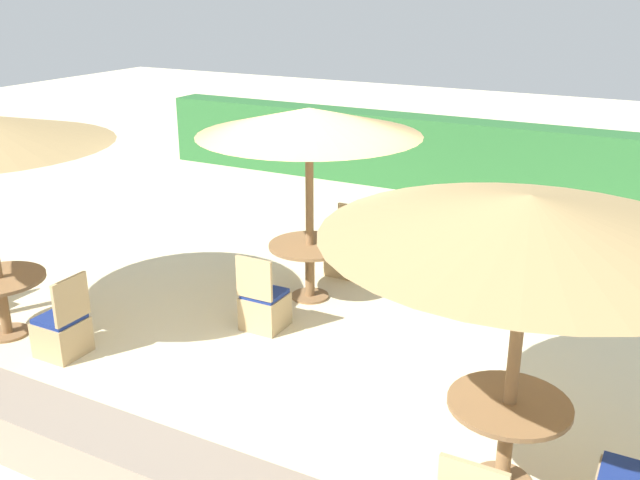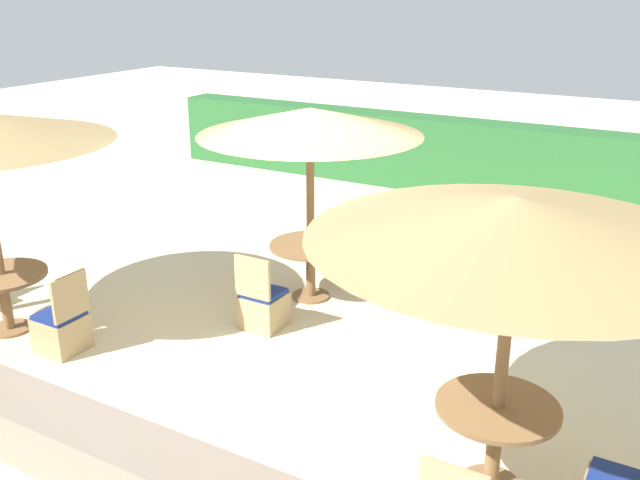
{
  "view_description": "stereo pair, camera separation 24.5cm",
  "coord_description": "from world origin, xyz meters",
  "px_view_note": "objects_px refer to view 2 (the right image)",
  "views": [
    {
      "loc": [
        3.77,
        -6.47,
        3.81
      ],
      "look_at": [
        0.0,
        0.6,
        0.9
      ],
      "focal_mm": 40.0,
      "sensor_mm": 36.0,
      "label": 1
    },
    {
      "loc": [
        3.98,
        -6.35,
        3.81
      ],
      "look_at": [
        0.0,
        0.6,
        0.9
      ],
      "focal_mm": 40.0,
      "sensor_mm": 36.0,
      "label": 2
    }
  ],
  "objects_px": {
    "parasol_front_right": "(516,220)",
    "patio_chair_front_left_east": "(62,329)",
    "patio_chair_center_north": "(349,255)",
    "parasol_center": "(310,122)",
    "round_table_front_left": "(3,287)",
    "patio_chair_center_south": "(263,306)",
    "round_table_center": "(311,256)",
    "round_table_front_right": "(496,425)"
  },
  "relations": [
    {
      "from": "round_table_front_left",
      "to": "patio_chair_center_north",
      "type": "distance_m",
      "value": 4.38
    },
    {
      "from": "parasol_center",
      "to": "parasol_front_right",
      "type": "xyz_separation_m",
      "value": [
        3.1,
        -2.43,
        -0.0
      ]
    },
    {
      "from": "patio_chair_center_south",
      "to": "round_table_front_right",
      "type": "height_order",
      "value": "patio_chair_center_south"
    },
    {
      "from": "round_table_front_left",
      "to": "round_table_front_right",
      "type": "xyz_separation_m",
      "value": [
        5.68,
        0.1,
        0.03
      ]
    },
    {
      "from": "patio_chair_front_left_east",
      "to": "patio_chair_center_north",
      "type": "bearing_deg",
      "value": -25.71
    },
    {
      "from": "patio_chair_front_left_east",
      "to": "patio_chair_center_north",
      "type": "distance_m",
      "value": 3.89
    },
    {
      "from": "patio_chair_center_north",
      "to": "parasol_front_right",
      "type": "distance_m",
      "value": 4.97
    },
    {
      "from": "round_table_center",
      "to": "parasol_front_right",
      "type": "distance_m",
      "value": 4.29
    },
    {
      "from": "patio_chair_front_left_east",
      "to": "patio_chair_center_north",
      "type": "xyz_separation_m",
      "value": [
        1.69,
        3.51,
        0.0
      ]
    },
    {
      "from": "patio_chair_front_left_east",
      "to": "patio_chair_center_south",
      "type": "height_order",
      "value": "same"
    },
    {
      "from": "round_table_center",
      "to": "parasol_front_right",
      "type": "relative_size",
      "value": 0.34
    },
    {
      "from": "patio_chair_center_south",
      "to": "patio_chair_front_left_east",
      "type": "bearing_deg",
      "value": -135.31
    },
    {
      "from": "parasol_center",
      "to": "round_table_front_right",
      "type": "relative_size",
      "value": 2.81
    },
    {
      "from": "patio_chair_front_left_east",
      "to": "parasol_center",
      "type": "distance_m",
      "value": 3.63
    },
    {
      "from": "round_table_front_left",
      "to": "round_table_front_right",
      "type": "relative_size",
      "value": 1.05
    },
    {
      "from": "patio_chair_center_south",
      "to": "round_table_front_right",
      "type": "distance_m",
      "value": 3.48
    },
    {
      "from": "patio_chair_front_left_east",
      "to": "parasol_front_right",
      "type": "distance_m",
      "value": 5.14
    },
    {
      "from": "parasol_center",
      "to": "patio_chair_center_north",
      "type": "bearing_deg",
      "value": 86.75
    },
    {
      "from": "patio_chair_front_left_east",
      "to": "parasol_front_right",
      "type": "height_order",
      "value": "parasol_front_right"
    },
    {
      "from": "parasol_center",
      "to": "parasol_front_right",
      "type": "relative_size",
      "value": 0.9
    },
    {
      "from": "round_table_front_right",
      "to": "round_table_center",
      "type": "bearing_deg",
      "value": 141.93
    },
    {
      "from": "round_table_center",
      "to": "round_table_front_right",
      "type": "distance_m",
      "value": 3.94
    },
    {
      "from": "round_table_center",
      "to": "patio_chair_center_north",
      "type": "height_order",
      "value": "patio_chair_center_north"
    },
    {
      "from": "round_table_front_left",
      "to": "parasol_center",
      "type": "relative_size",
      "value": 0.37
    },
    {
      "from": "patio_chair_center_south",
      "to": "round_table_front_left",
      "type": "bearing_deg",
      "value": -148.58
    },
    {
      "from": "patio_chair_front_left_east",
      "to": "parasol_center",
      "type": "height_order",
      "value": "parasol_center"
    },
    {
      "from": "round_table_front_left",
      "to": "parasol_front_right",
      "type": "relative_size",
      "value": 0.34
    },
    {
      "from": "parasol_front_right",
      "to": "patio_chair_front_left_east",
      "type": "bearing_deg",
      "value": -178.49
    },
    {
      "from": "patio_chair_front_left_east",
      "to": "parasol_front_right",
      "type": "relative_size",
      "value": 0.31
    },
    {
      "from": "patio_chair_front_left_east",
      "to": "parasol_center",
      "type": "relative_size",
      "value": 0.34
    },
    {
      "from": "round_table_center",
      "to": "parasol_center",
      "type": "bearing_deg",
      "value": -135.0
    },
    {
      "from": "parasol_front_right",
      "to": "round_table_front_right",
      "type": "bearing_deg",
      "value": 180.0
    },
    {
      "from": "parasol_center",
      "to": "round_table_center",
      "type": "height_order",
      "value": "parasol_center"
    },
    {
      "from": "round_table_center",
      "to": "patio_chair_center_south",
      "type": "distance_m",
      "value": 1.04
    },
    {
      "from": "patio_chair_center_north",
      "to": "round_table_front_right",
      "type": "bearing_deg",
      "value": 132.02
    },
    {
      "from": "patio_chair_center_north",
      "to": "round_table_center",
      "type": "bearing_deg",
      "value": 86.75
    },
    {
      "from": "patio_chair_front_left_east",
      "to": "patio_chair_center_south",
      "type": "relative_size",
      "value": 1.0
    },
    {
      "from": "round_table_center",
      "to": "patio_chair_center_north",
      "type": "distance_m",
      "value": 1.0
    },
    {
      "from": "round_table_center",
      "to": "patio_chair_center_north",
      "type": "xyz_separation_m",
      "value": [
        0.05,
        0.95,
        -0.3
      ]
    },
    {
      "from": "round_table_front_left",
      "to": "parasol_front_right",
      "type": "distance_m",
      "value": 5.93
    },
    {
      "from": "round_table_front_left",
      "to": "patio_chair_center_south",
      "type": "distance_m",
      "value": 2.96
    },
    {
      "from": "round_table_front_left",
      "to": "round_table_front_right",
      "type": "distance_m",
      "value": 5.68
    }
  ]
}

